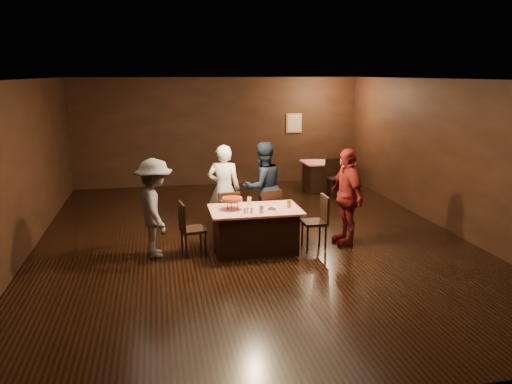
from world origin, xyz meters
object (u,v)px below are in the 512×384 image
chair_far_right (268,212)px  diner_grey_knit (155,208)px  main_table (255,229)px  diner_red_shirt (347,196)px  chair_end_right (314,221)px  pizza_stand (232,199)px  chair_back_near (335,177)px  diner_white_jacket (224,189)px  diner_navy_hoodie (263,187)px  chair_back_far (320,168)px  chair_far_left (227,214)px  glass_back (249,201)px  glass_amber (289,204)px  chair_end_left (193,228)px  glass_front_left (261,209)px  back_table (326,175)px  plate_empty (283,205)px

chair_far_right → diner_grey_knit: bearing=7.2°
main_table → diner_red_shirt: size_ratio=0.90×
chair_end_right → pizza_stand: pizza_stand is taller
main_table → chair_back_near: (2.85, 3.66, 0.09)m
diner_white_jacket → diner_navy_hoodie: diner_navy_hoodie is taller
chair_back_near → chair_back_far: same height
chair_far_left → glass_back: chair_far_left is taller
chair_back_near → chair_back_far: (0.00, 1.30, 0.00)m
main_table → glass_amber: size_ratio=11.43×
chair_end_left → chair_far_left: bearing=-52.1°
glass_back → diner_red_shirt: bearing=-6.9°
chair_far_right → chair_far_left: bearing=-10.7°
chair_end_left → chair_end_right: (2.20, 0.00, 0.00)m
pizza_stand → glass_front_left: (0.45, -0.35, -0.11)m
chair_end_left → diner_grey_knit: 0.74m
back_table → chair_back_far: bearing=90.0°
chair_end_right → diner_red_shirt: (0.64, 0.08, 0.42)m
main_table → diner_navy_hoodie: bearing=71.4°
chair_end_right → diner_red_shirt: size_ratio=0.53×
back_table → chair_end_left: 5.88m
diner_white_jacket → plate_empty: (0.95, -1.00, -0.10)m
plate_empty → diner_white_jacket: bearing=133.3°
chair_far_left → glass_front_left: 1.20m
chair_far_right → main_table: bearing=51.2°
main_table → diner_red_shirt: (1.74, 0.08, 0.51)m
back_table → glass_back: bearing=-125.5°
chair_back_near → diner_red_shirt: (-1.11, -3.57, 0.42)m
back_table → diner_white_jacket: diner_white_jacket is taller
glass_amber → chair_end_right: bearing=5.7°
diner_grey_knit → pizza_stand: size_ratio=4.50×
chair_back_near → diner_red_shirt: size_ratio=0.53×
diner_white_jacket → chair_far_right: bearing=166.9°
main_table → diner_grey_knit: diner_grey_knit is taller
glass_amber → chair_far_left: bearing=141.3°
diner_white_jacket → glass_amber: 1.56m
diner_navy_hoodie → chair_end_left: bearing=18.4°
chair_far_left → plate_empty: 1.16m
chair_back_far → diner_navy_hoodie: diner_navy_hoodie is taller
chair_end_left → pizza_stand: bearing=-95.0°
main_table → chair_end_right: size_ratio=1.68×
diner_white_jacket → pizza_stand: bearing=103.7°
chair_end_left → glass_back: bearing=-83.1°
plate_empty → diner_navy_hoodie: bearing=100.0°
diner_grey_knit → diner_white_jacket: bearing=-59.1°
glass_front_left → chair_back_far: bearing=62.0°
diner_grey_knit → pizza_stand: (1.33, -0.01, 0.10)m
diner_red_shirt → glass_back: bearing=-102.9°
diner_white_jacket → glass_back: size_ratio=12.59×
back_table → chair_end_right: bearing=-111.9°
main_table → chair_far_right: chair_far_right is taller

